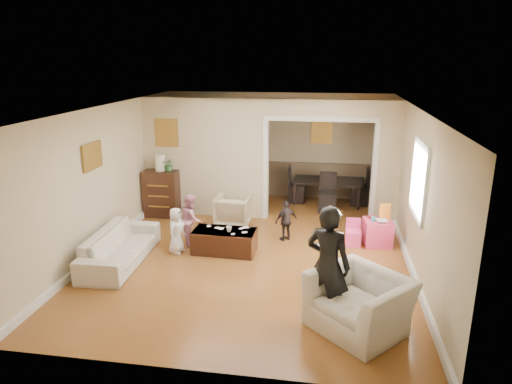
% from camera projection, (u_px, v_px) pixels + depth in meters
% --- Properties ---
extents(floor, '(7.00, 7.00, 0.00)m').
position_uv_depth(floor, '(254.00, 249.00, 8.54)').
color(floor, '#A5672A').
rests_on(floor, ground).
extents(partition_left, '(2.75, 0.18, 2.60)m').
position_uv_depth(partition_left, '(206.00, 158.00, 10.09)').
color(partition_left, '#BDAF8A').
rests_on(partition_left, ground).
extents(partition_right, '(0.55, 0.18, 2.60)m').
position_uv_depth(partition_right, '(386.00, 164.00, 9.51)').
color(partition_right, '#BDAF8A').
rests_on(partition_right, ground).
extents(partition_header, '(2.22, 0.18, 0.35)m').
position_uv_depth(partition_header, '(321.00, 108.00, 9.39)').
color(partition_header, '#BDAF8A').
rests_on(partition_header, partition_right).
extents(window_pane, '(0.03, 0.95, 1.10)m').
position_uv_depth(window_pane, '(420.00, 180.00, 7.31)').
color(window_pane, white).
rests_on(window_pane, ground).
extents(framed_art_partition, '(0.45, 0.03, 0.55)m').
position_uv_depth(framed_art_partition, '(167.00, 133.00, 9.96)').
color(framed_art_partition, brown).
rests_on(framed_art_partition, partition_left).
extents(framed_art_sofa_wall, '(0.03, 0.55, 0.40)m').
position_uv_depth(framed_art_sofa_wall, '(92.00, 156.00, 7.87)').
color(framed_art_sofa_wall, brown).
extents(framed_art_alcove, '(0.45, 0.03, 0.55)m').
position_uv_depth(framed_art_alcove, '(322.00, 131.00, 11.15)').
color(framed_art_alcove, brown).
extents(sofa, '(0.84, 2.00, 0.58)m').
position_uv_depth(sofa, '(120.00, 246.00, 7.94)').
color(sofa, silver).
rests_on(sofa, ground).
extents(armchair_back, '(0.72, 0.74, 0.65)m').
position_uv_depth(armchair_back, '(233.00, 211.00, 9.64)').
color(armchair_back, tan).
rests_on(armchair_back, ground).
extents(armchair_front, '(1.53, 1.52, 0.75)m').
position_uv_depth(armchair_front, '(359.00, 303.00, 5.96)').
color(armchair_front, silver).
rests_on(armchair_front, ground).
extents(dresser, '(0.76, 0.42, 1.04)m').
position_uv_depth(dresser, '(162.00, 193.00, 10.20)').
color(dresser, '#331A0F').
rests_on(dresser, ground).
extents(table_lamp, '(0.22, 0.22, 0.36)m').
position_uv_depth(table_lamp, '(160.00, 163.00, 10.01)').
color(table_lamp, beige).
rests_on(table_lamp, dresser).
extents(potted_plant, '(0.26, 0.23, 0.29)m').
position_uv_depth(potted_plant, '(169.00, 165.00, 9.99)').
color(potted_plant, '#3D7433').
rests_on(potted_plant, dresser).
extents(coffee_table, '(1.15, 0.61, 0.42)m').
position_uv_depth(coffee_table, '(224.00, 241.00, 8.37)').
color(coffee_table, '#361B11').
rests_on(coffee_table, ground).
extents(coffee_cup, '(0.11, 0.11, 0.10)m').
position_uv_depth(coffee_cup, '(229.00, 229.00, 8.23)').
color(coffee_cup, beige).
rests_on(coffee_cup, coffee_table).
extents(play_table, '(0.56, 0.56, 0.48)m').
position_uv_depth(play_table, '(377.00, 232.00, 8.70)').
color(play_table, '#E13B6C').
rests_on(play_table, ground).
extents(cereal_box, '(0.21, 0.09, 0.30)m').
position_uv_depth(cereal_box, '(385.00, 211.00, 8.67)').
color(cereal_box, yellow).
rests_on(cereal_box, play_table).
extents(cyan_cup, '(0.08, 0.08, 0.08)m').
position_uv_depth(cyan_cup, '(373.00, 219.00, 8.59)').
color(cyan_cup, teal).
rests_on(cyan_cup, play_table).
extents(toy_block, '(0.10, 0.09, 0.05)m').
position_uv_depth(toy_block, '(371.00, 217.00, 8.76)').
color(toy_block, red).
rests_on(toy_block, play_table).
extents(play_bowl, '(0.24, 0.24, 0.05)m').
position_uv_depth(play_bowl, '(382.00, 221.00, 8.50)').
color(play_bowl, silver).
rests_on(play_bowl, play_table).
extents(dining_table, '(1.74, 1.07, 0.58)m').
position_uv_depth(dining_table, '(328.00, 191.00, 11.15)').
color(dining_table, black).
rests_on(dining_table, ground).
extents(adult_person, '(0.71, 0.59, 1.65)m').
position_uv_depth(adult_person, '(328.00, 265.00, 6.00)').
color(adult_person, black).
rests_on(adult_person, ground).
extents(child_kneel_a, '(0.35, 0.46, 0.85)m').
position_uv_depth(child_kneel_a, '(176.00, 230.00, 8.29)').
color(child_kneel_a, white).
rests_on(child_kneel_a, ground).
extents(child_kneel_b, '(0.50, 0.56, 0.97)m').
position_uv_depth(child_kneel_b, '(191.00, 219.00, 8.68)').
color(child_kneel_b, pink).
rests_on(child_kneel_b, ground).
extents(child_toddler, '(0.49, 0.44, 0.80)m').
position_uv_depth(child_toddler, '(286.00, 220.00, 8.87)').
color(child_toddler, black).
rests_on(child_toddler, ground).
extents(craft_papers, '(0.81, 0.46, 0.00)m').
position_uv_depth(craft_papers, '(230.00, 229.00, 8.37)').
color(craft_papers, white).
rests_on(craft_papers, coffee_table).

